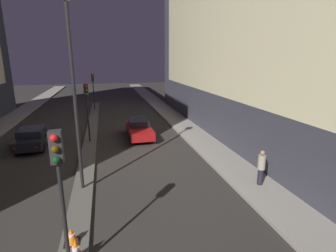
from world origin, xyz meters
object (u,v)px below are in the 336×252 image
(traffic_cone_near, at_px, (76,250))
(car_left_lane, at_px, (33,137))
(traffic_light_near, at_px, (59,172))
(car_right_lane, at_px, (139,128))
(traffic_cone_far, at_px, (71,236))
(pedestrian_on_right_sidewalk, at_px, (261,167))
(street_lamp, at_px, (71,52))
(traffic_light_mid, at_px, (87,100))
(traffic_light_far, at_px, (93,83))

(traffic_cone_near, xyz_separation_m, car_left_lane, (-4.05, 12.52, 0.25))
(traffic_light_near, distance_m, car_right_lane, 14.49)
(traffic_cone_far, xyz_separation_m, pedestrian_on_right_sidewalk, (8.74, 2.30, 0.70))
(traffic_cone_near, distance_m, car_left_lane, 13.17)
(street_lamp, height_order, car_right_lane, street_lamp)
(traffic_light_near, bearing_deg, car_left_lane, 106.74)
(traffic_light_mid, distance_m, car_left_lane, 4.68)
(traffic_light_mid, height_order, pedestrian_on_right_sidewalk, traffic_light_mid)
(traffic_light_near, height_order, car_right_lane, traffic_light_near)
(traffic_light_far, xyz_separation_m, car_right_lane, (3.90, -12.72, -2.61))
(traffic_light_mid, relative_size, pedestrian_on_right_sidewalk, 2.43)
(traffic_light_near, bearing_deg, traffic_cone_far, 93.55)
(traffic_cone_far, height_order, car_left_lane, car_left_lane)
(traffic_light_far, relative_size, street_lamp, 0.48)
(traffic_light_far, xyz_separation_m, traffic_cone_near, (0.16, -25.99, -2.85))
(pedestrian_on_right_sidewalk, bearing_deg, traffic_light_far, 110.78)
(traffic_light_near, bearing_deg, traffic_cone_near, 70.72)
(traffic_light_mid, xyz_separation_m, car_left_lane, (-3.90, -0.11, -2.59))
(traffic_cone_near, bearing_deg, pedestrian_on_right_sidewalk, 20.40)
(street_lamp, relative_size, car_right_lane, 1.89)
(car_left_lane, bearing_deg, traffic_cone_far, -71.87)
(traffic_light_far, bearing_deg, traffic_cone_far, -90.18)
(traffic_light_near, xyz_separation_m, traffic_light_far, (0.00, 26.43, 0.00))
(traffic_cone_near, relative_size, traffic_cone_far, 1.34)
(traffic_light_far, relative_size, pedestrian_on_right_sidewalk, 2.43)
(traffic_light_mid, xyz_separation_m, traffic_light_far, (0.00, 13.35, 0.00))
(car_right_lane, distance_m, pedestrian_on_right_sidewalk, 11.17)
(street_lamp, bearing_deg, traffic_light_far, 90.00)
(car_left_lane, bearing_deg, traffic_light_far, 73.85)
(traffic_light_near, relative_size, traffic_light_mid, 1.00)
(traffic_light_near, bearing_deg, traffic_light_far, 90.00)
(car_right_lane, bearing_deg, pedestrian_on_right_sidewalk, -64.77)
(traffic_light_mid, xyz_separation_m, car_right_lane, (3.90, 0.63, -2.61))
(traffic_light_mid, distance_m, traffic_cone_far, 12.13)
(traffic_light_far, bearing_deg, car_right_lane, -72.96)
(traffic_cone_near, distance_m, pedestrian_on_right_sidewalk, 9.09)
(traffic_cone_far, height_order, pedestrian_on_right_sidewalk, pedestrian_on_right_sidewalk)
(traffic_light_near, relative_size, street_lamp, 0.48)
(street_lamp, bearing_deg, traffic_light_near, -90.00)
(traffic_light_mid, relative_size, car_left_lane, 0.98)
(street_lamp, height_order, car_left_lane, street_lamp)
(street_lamp, distance_m, car_right_lane, 10.88)
(traffic_light_mid, bearing_deg, traffic_light_near, -90.00)
(traffic_light_near, xyz_separation_m, pedestrian_on_right_sidewalk, (8.66, 3.61, -2.24))
(traffic_light_near, height_order, traffic_cone_near, traffic_light_near)
(street_lamp, xyz_separation_m, car_left_lane, (-3.90, 7.57, -5.82))
(traffic_light_near, distance_m, traffic_cone_near, 2.88)
(traffic_light_mid, bearing_deg, traffic_light_far, 90.00)
(traffic_light_mid, bearing_deg, traffic_cone_near, -89.30)
(car_right_lane, bearing_deg, street_lamp, -115.13)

